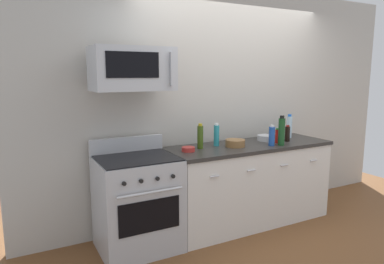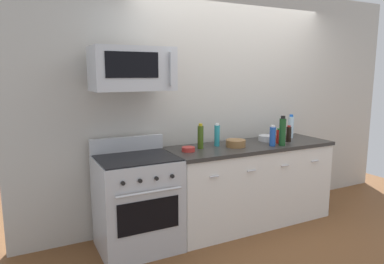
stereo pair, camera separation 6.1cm
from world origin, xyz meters
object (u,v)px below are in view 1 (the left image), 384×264
Objects in this scene: bowl_wooden_salad at (235,143)px; bottle_water_clear at (289,127)px; bottle_olive_oil at (200,137)px; bowl_steel_prep at (266,138)px; range_oven at (138,202)px; bottle_wine_green at (282,131)px; bottle_soy_sauce_dark at (287,134)px; bottle_dish_soap at (216,135)px; microwave at (132,69)px; bowl_red_small at (188,149)px; bottle_soda_blue at (272,136)px; bottle_hot_sauce_red at (277,136)px.

bottle_water_clear is at bearing 8.54° from bowl_wooden_salad.
bottle_olive_oil reaches higher than bowl_steel_prep.
bowl_wooden_salad is (1.12, -0.03, 0.49)m from range_oven.
bottle_wine_green is 0.92m from bottle_olive_oil.
bottle_dish_soap is at bearing 169.10° from bottle_soy_sauce_dark.
microwave is 2.25× the size of bottle_wine_green.
bottle_dish_soap is (-1.07, -0.01, -0.02)m from bottle_water_clear.
bottle_soy_sauce_dark is 0.25m from bowl_steel_prep.
bottle_soy_sauce_dark reaches higher than range_oven.
bottle_soy_sauce_dark is 0.27m from bottle_wine_green.
bowl_wooden_salad is (-0.90, -0.14, -0.10)m from bottle_water_clear.
bottle_water_clear is 1.48m from bowl_red_small.
bottle_soda_blue is at bearing -17.61° from bottle_olive_oil.
bottle_dish_soap is at bearing 142.54° from bowl_wooden_salad.
bottle_hot_sauce_red is at bearing 68.81° from bottle_wine_green.
microwave is at bearing 176.30° from bottle_soy_sauce_dark.
bowl_steel_prep is at bearing 1.01° from bottle_olive_oil.
bottle_soda_blue is (-0.16, -0.09, 0.03)m from bottle_hot_sauce_red.
range_oven is 1.28m from microwave.
microwave reaches higher than bottle_soy_sauce_dark.
microwave is 1.76m from bottle_wine_green.
bowl_steel_prep is (0.51, 0.11, -0.01)m from bowl_wooden_salad.
bottle_water_clear is 0.92m from bowl_wooden_salad.
bottle_olive_oil is at bearing -178.99° from bowl_steel_prep.
bowl_wooden_salad is (-0.38, 0.15, -0.07)m from bottle_soda_blue.
bottle_soy_sauce_dark is at bearing -37.14° from bowl_steel_prep.
bowl_wooden_salad is at bearing -13.25° from bottle_olive_oil.
range_oven is 1.91m from bottle_soy_sauce_dark.
microwave is 1.19m from bottle_dish_soap.
bowl_red_small is at bearing -5.06° from microwave.
bottle_hot_sauce_red is 0.79× the size of bowl_wooden_salad.
range_oven reaches higher than bowl_red_small.
bottle_soy_sauce_dark is 0.89m from bottle_dish_soap.
bottle_dish_soap is 0.42m from bowl_red_small.
bottle_soda_blue is at bearing -151.19° from bottle_hot_sauce_red.
bottle_wine_green reaches higher than bowl_red_small.
bottle_water_clear is 0.88× the size of bottle_wine_green.
bottle_dish_soap is at bearing 155.11° from bottle_wine_green.
microwave is 3.22× the size of bottle_soda_blue.
range_oven is 1.61m from bottle_soda_blue.
microwave is 1.82m from bottle_hot_sauce_red.
bottle_soy_sauce_dark is at bearing -2.30° from range_oven.
bottle_dish_soap is 0.72m from bottle_wine_green.
range_oven is 3.68× the size of bottle_water_clear.
microwave reaches higher than bottle_wine_green.
bottle_olive_oil is (-0.22, -0.03, 0.01)m from bottle_dish_soap.
bottle_soda_blue is (-0.33, -0.11, 0.02)m from bottle_soy_sauce_dark.
bowl_red_small is (0.56, -0.05, -0.81)m from microwave.
bottle_hot_sauce_red reaches higher than range_oven.
bowl_red_small is 0.70× the size of bowl_steel_prep.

